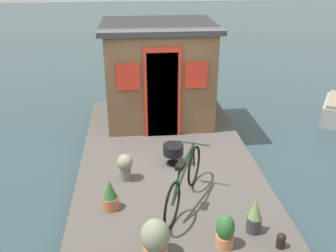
% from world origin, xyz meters
% --- Properties ---
extents(ground_plane, '(60.00, 60.00, 0.00)m').
position_xyz_m(ground_plane, '(0.00, 0.00, 0.00)').
color(ground_plane, '#2D4247').
extents(houseboat_deck, '(5.94, 3.08, 0.37)m').
position_xyz_m(houseboat_deck, '(0.00, 0.00, 0.19)').
color(houseboat_deck, '#4C4742').
rests_on(houseboat_deck, ground_plane).
extents(houseboat_cabin, '(2.10, 2.36, 2.09)m').
position_xyz_m(houseboat_cabin, '(1.86, 0.00, 1.42)').
color(houseboat_cabin, brown).
rests_on(houseboat_cabin, houseboat_deck).
extents(bicycle, '(1.58, 0.80, 0.77)m').
position_xyz_m(bicycle, '(-1.42, -0.11, 0.73)').
color(bicycle, black).
rests_on(bicycle, houseboat_deck).
extents(potted_plant_fern, '(0.23, 0.23, 0.45)m').
position_xyz_m(potted_plant_fern, '(-2.37, -0.50, 0.59)').
color(potted_plant_fern, '#C6754C').
rests_on(potted_plant_fern, houseboat_deck).
extents(potted_plant_sage, '(0.35, 0.35, 0.52)m').
position_xyz_m(potted_plant_sage, '(-2.46, 0.37, 0.63)').
color(potted_plant_sage, '#C6754C').
rests_on(potted_plant_sage, houseboat_deck).
extents(potted_plant_thyme, '(0.24, 0.24, 0.46)m').
position_xyz_m(potted_plant_thyme, '(-1.45, 0.95, 0.59)').
color(potted_plant_thyme, '#B2603D').
rests_on(potted_plant_thyme, houseboat_deck).
extents(potted_plant_succulent, '(0.19, 0.19, 0.52)m').
position_xyz_m(potted_plant_succulent, '(-2.14, -0.94, 0.62)').
color(potted_plant_succulent, '#38383D').
rests_on(potted_plant_succulent, houseboat_deck).
extents(potted_plant_rosemary, '(0.26, 0.26, 0.45)m').
position_xyz_m(potted_plant_rosemary, '(-0.69, 0.74, 0.63)').
color(potted_plant_rosemary, slate).
rests_on(potted_plant_rosemary, houseboat_deck).
extents(charcoal_grill, '(0.36, 0.36, 0.37)m').
position_xyz_m(charcoal_grill, '(-0.26, -0.08, 0.63)').
color(charcoal_grill, black).
rests_on(charcoal_grill, houseboat_deck).
extents(mooring_bollard, '(0.12, 0.12, 0.21)m').
position_xyz_m(mooring_bollard, '(-2.46, -1.19, 0.48)').
color(mooring_bollard, black).
rests_on(mooring_bollard, houseboat_deck).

